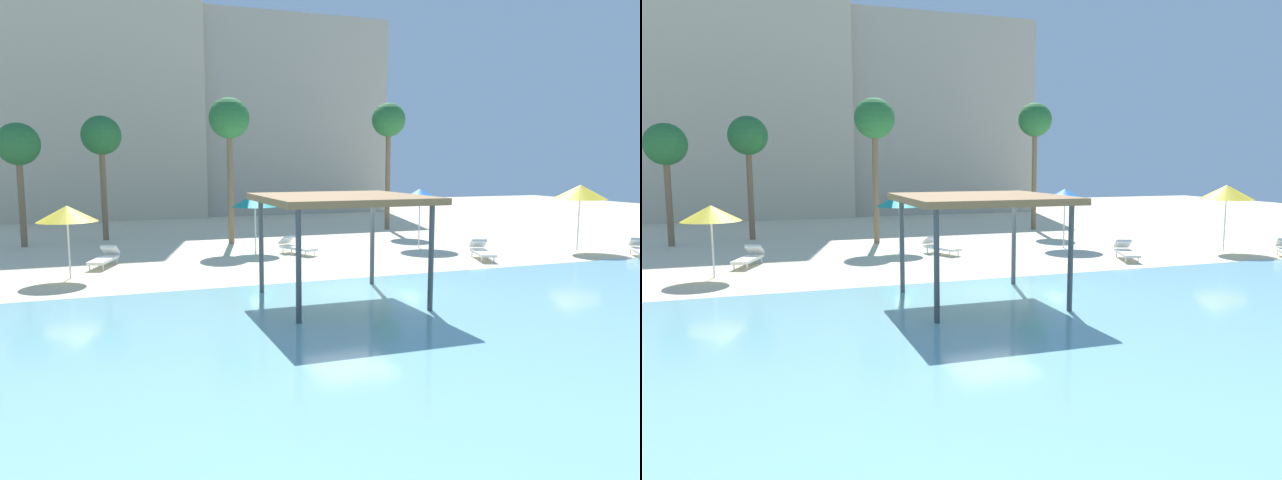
{
  "view_description": "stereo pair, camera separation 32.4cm",
  "coord_description": "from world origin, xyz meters",
  "views": [
    {
      "loc": [
        -6.84,
        -16.22,
        3.88
      ],
      "look_at": [
        -0.26,
        2.0,
        1.3
      ],
      "focal_mm": 33.16,
      "sensor_mm": 36.0,
      "label": 1
    },
    {
      "loc": [
        -6.54,
        -16.33,
        3.88
      ],
      "look_at": [
        -0.26,
        2.0,
        1.3
      ],
      "focal_mm": 33.16,
      "sensor_mm": 36.0,
      "label": 2
    }
  ],
  "objects": [
    {
      "name": "lounge_chair_0",
      "position": [
        -7.0,
        6.92,
        0.33
      ],
      "size": [
        1.21,
        1.99,
        0.74
      ],
      "rotation": [
        0.0,
        0.0,
        -1.92
      ],
      "color": "white",
      "rests_on": "ground"
    },
    {
      "name": "lounge_chair_4",
      "position": [
        7.23,
        3.6,
        0.33
      ],
      "size": [
        1.21,
        1.99,
        0.74
      ],
      "rotation": [
        0.0,
        0.0,
        -1.92
      ],
      "color": "white",
      "rests_on": "ground"
    },
    {
      "name": "palm_tree_2",
      "position": [
        8.35,
        14.39,
        6.02
      ],
      "size": [
        1.9,
        1.9,
        7.17
      ],
      "color": "brown",
      "rests_on": "ground"
    },
    {
      "name": "palm_tree_1",
      "position": [
        -6.96,
        14.84,
        5.01
      ],
      "size": [
        1.9,
        1.9,
        6.1
      ],
      "color": "brown",
      "rests_on": "ground"
    },
    {
      "name": "beach_umbrella_blue_1",
      "position": [
        6.42,
        7.24,
        2.33
      ],
      "size": [
        2.45,
        2.45,
        2.67
      ],
      "color": "silver",
      "rests_on": "ground"
    },
    {
      "name": "palm_tree_0",
      "position": [
        -10.48,
        13.52,
        4.54
      ],
      "size": [
        1.9,
        1.9,
        5.61
      ],
      "color": "brown",
      "rests_on": "ground"
    },
    {
      "name": "lounge_chair_1",
      "position": [
        0.59,
        7.37,
        0.33
      ],
      "size": [
        1.32,
        1.98,
        0.74
      ],
      "rotation": [
        0.0,
        0.0,
        -1.15
      ],
      "color": "white",
      "rests_on": "ground"
    },
    {
      "name": "beach_umbrella_yellow_4",
      "position": [
        12.62,
        4.18,
        2.56
      ],
      "size": [
        2.27,
        2.27,
        2.87
      ],
      "color": "silver",
      "rests_on": "ground"
    },
    {
      "name": "shade_pavilion",
      "position": [
        -0.85,
        -1.31,
        2.79
      ],
      "size": [
        4.28,
        4.28,
        2.97
      ],
      "color": "#42474C",
      "rests_on": "ground"
    },
    {
      "name": "ground_plane",
      "position": [
        0.0,
        0.0,
        0.0
      ],
      "size": [
        80.0,
        80.0,
        0.0
      ],
      "primitive_type": "plane",
      "color": "beige"
    },
    {
      "name": "palm_tree_3",
      "position": [
        -1.31,
        11.56,
        5.71
      ],
      "size": [
        1.9,
        1.9,
        6.84
      ],
      "color": "brown",
      "rests_on": "ground"
    },
    {
      "name": "hotel_block_1",
      "position": [
        5.49,
        30.82,
        7.23
      ],
      "size": [
        16.39,
        10.69,
        14.46
      ],
      "primitive_type": "cube",
      "color": "#B2A893",
      "rests_on": "ground"
    },
    {
      "name": "beach_umbrella_teal_2",
      "position": [
        -0.87,
        8.49,
        2.23
      ],
      "size": [
        1.99,
        1.99,
        2.51
      ],
      "color": "silver",
      "rests_on": "ground"
    },
    {
      "name": "hotel_block_0",
      "position": [
        -9.23,
        30.53,
        10.23
      ],
      "size": [
        17.92,
        11.54,
        20.46
      ],
      "primitive_type": "cube",
      "color": "beige",
      "rests_on": "ground"
    },
    {
      "name": "beach_umbrella_yellow_3",
      "position": [
        -8.1,
        4.91,
        2.17
      ],
      "size": [
        1.95,
        1.95,
        2.44
      ],
      "color": "silver",
      "rests_on": "ground"
    },
    {
      "name": "lagoon_water",
      "position": [
        0.0,
        -5.25,
        0.02
      ],
      "size": [
        44.0,
        13.5,
        0.04
      ],
      "primitive_type": "cube",
      "color": "#7AB7C1",
      "rests_on": "ground"
    }
  ]
}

